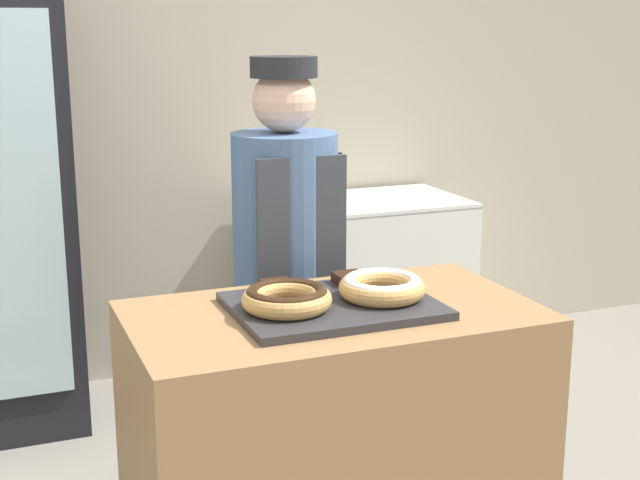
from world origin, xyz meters
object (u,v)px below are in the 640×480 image
serving_tray (333,306)px  brownie_back_left (277,286)px  donut_light_glaze (382,286)px  chest_freezer (358,285)px  donut_chocolate_glaze (287,297)px  baker_person (286,282)px  bottle_amber (338,181)px  brownie_back_right (349,278)px  bottle_orange (332,192)px

serving_tray → brownie_back_left: brownie_back_left is taller
donut_light_glaze → chest_freezer: 2.00m
donut_chocolate_glaze → chest_freezer: 2.12m
brownie_back_left → chest_freezer: bearing=58.5°
baker_person → bottle_amber: 1.42m
serving_tray → donut_chocolate_glaze: size_ratio=2.27×
serving_tray → brownie_back_right: brownie_back_right is taller
chest_freezer → bottle_orange: size_ratio=5.31×
donut_chocolate_glaze → baker_person: (0.22, 0.63, -0.15)m
donut_light_glaze → bottle_amber: 1.96m
serving_tray → bottle_orange: (0.68, 1.65, -0.00)m
baker_person → brownie_back_left: bearing=-112.7°
donut_chocolate_glaze → chest_freezer: size_ratio=0.24×
serving_tray → chest_freezer: serving_tray is taller
donut_chocolate_glaze → donut_light_glaze: size_ratio=1.00×
donut_chocolate_glaze → bottle_orange: 1.86m
baker_person → donut_light_glaze: bearing=-84.1°
serving_tray → donut_light_glaze: bearing=-5.9°
donut_chocolate_glaze → baker_person: 0.68m
serving_tray → brownie_back_right: bearing=52.9°
donut_light_glaze → brownie_back_left: size_ratio=2.90×
brownie_back_right → chest_freezer: 1.86m
donut_chocolate_glaze → donut_light_glaze: (0.29, 0.00, 0.00)m
brownie_back_right → brownie_back_left: bearing=180.0°
serving_tray → donut_chocolate_glaze: bearing=-174.1°
brownie_back_right → bottle_orange: size_ratio=0.43×
bottle_amber → bottle_orange: 0.22m
bottle_orange → serving_tray: bearing=-112.5°
brownie_back_right → chest_freezer: (0.76, 1.61, -0.55)m
chest_freezer → brownie_back_left: bearing=-121.5°
baker_person → bottle_orange: size_ratio=8.28×
brownie_back_right → baker_person: 0.48m
bottle_amber → bottle_orange: size_ratio=1.18×
brownie_back_right → bottle_orange: (0.57, 1.50, -0.03)m
donut_chocolate_glaze → donut_light_glaze: 0.29m
serving_tray → brownie_back_right: 0.19m
serving_tray → baker_person: 0.63m
bottle_amber → serving_tray: bearing=-113.3°
brownie_back_right → serving_tray: bearing=-127.1°
donut_light_glaze → donut_chocolate_glaze: bearing=180.0°
donut_light_glaze → baker_person: size_ratio=0.15×
bottle_orange → chest_freezer: bearing=31.0°
donut_light_glaze → baker_person: bearing=95.9°
brownie_back_right → bottle_amber: size_ratio=0.36×
serving_tray → chest_freezer: size_ratio=0.54×
donut_light_glaze → brownie_back_right: (-0.03, 0.17, -0.02)m
chest_freezer → bottle_amber: (-0.08, 0.07, 0.53)m
donut_chocolate_glaze → chest_freezer: donut_chocolate_glaze is taller
donut_light_glaze → chest_freezer: (0.73, 1.78, -0.57)m
bottle_orange → bottle_amber: bearing=60.1°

